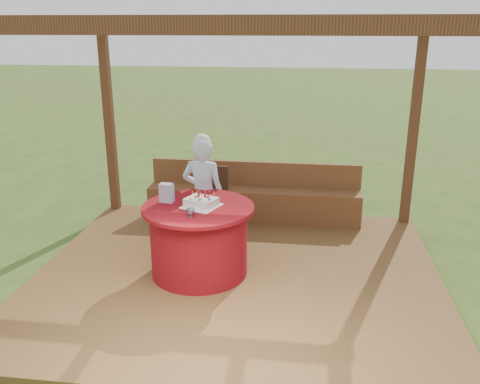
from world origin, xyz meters
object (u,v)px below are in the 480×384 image
at_px(elderly_woman, 203,193).
at_px(gift_bag, 167,193).
at_px(table, 199,239).
at_px(chair, 212,196).
at_px(bench, 254,201).
at_px(drinking_glass, 191,213).
at_px(birthday_cake, 201,202).

bearing_deg(elderly_woman, gift_bag, -118.40).
bearing_deg(gift_bag, table, -6.49).
height_order(chair, elderly_woman, elderly_woman).
relative_size(bench, drinking_glass, 33.72).
xyz_separation_m(table, gift_bag, (-0.37, 0.09, 0.50)).
xyz_separation_m(bench, elderly_woman, (-0.49, -1.12, 0.46)).
xyz_separation_m(table, drinking_glass, (-0.01, -0.32, 0.43)).
bearing_deg(birthday_cake, chair, 95.82).
height_order(table, chair, chair).
xyz_separation_m(table, elderly_woman, (-0.07, 0.63, 0.33)).
relative_size(table, birthday_cake, 2.65).
bearing_deg(bench, elderly_woman, -113.69).
height_order(elderly_woman, birthday_cake, elderly_woman).
relative_size(birthday_cake, gift_bag, 2.19).
distance_m(bench, chair, 0.72).
bearing_deg(birthday_cake, drinking_glass, -97.94).
bearing_deg(birthday_cake, gift_bag, 167.09).
bearing_deg(drinking_glass, gift_bag, 131.31).
distance_m(chair, elderly_woman, 0.71).
relative_size(birthday_cake, drinking_glass, 5.17).
height_order(elderly_woman, gift_bag, elderly_woman).
xyz_separation_m(bench, birthday_cake, (-0.38, -1.76, 0.58)).
bearing_deg(elderly_woman, chair, 91.83).
bearing_deg(chair, bench, 42.23).
relative_size(gift_bag, drinking_glass, 2.36).
height_order(bench, elderly_woman, elderly_woman).
relative_size(bench, table, 2.46).
xyz_separation_m(table, chair, (-0.09, 1.29, 0.07)).
bearing_deg(table, elderly_woman, 96.57).
xyz_separation_m(bench, drinking_glass, (-0.43, -2.08, 0.57)).
bearing_deg(chair, birthday_cake, -84.18).
bearing_deg(elderly_woman, drinking_glass, -86.01).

